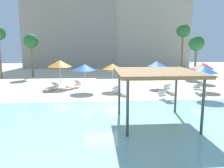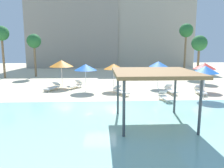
# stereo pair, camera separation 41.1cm
# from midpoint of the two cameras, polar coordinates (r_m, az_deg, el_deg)

# --- Properties ---
(ground_plane) EXTENTS (80.00, 80.00, 0.00)m
(ground_plane) POSITION_cam_midpoint_polar(r_m,az_deg,el_deg) (15.84, -3.31, -5.92)
(ground_plane) COLOR beige
(lagoon_water) EXTENTS (44.00, 13.50, 0.04)m
(lagoon_water) POSITION_cam_midpoint_polar(r_m,az_deg,el_deg) (10.88, -2.80, -13.35)
(lagoon_water) COLOR #99D1C6
(lagoon_water) RESTS_ON ground
(shade_pavilion) EXTENTS (4.32, 4.32, 2.94)m
(shade_pavilion) POSITION_cam_midpoint_polar(r_m,az_deg,el_deg) (12.27, 10.30, 2.50)
(shade_pavilion) COLOR #42474C
(shade_pavilion) RESTS_ON ground
(beach_umbrella_blue_0) EXTENTS (2.09, 2.09, 2.69)m
(beach_umbrella_blue_0) POSITION_cam_midpoint_polar(r_m,az_deg,el_deg) (19.41, 21.94, 3.51)
(beach_umbrella_blue_0) COLOR silver
(beach_umbrella_blue_0) RESTS_ON ground
(beach_umbrella_orange_1) EXTENTS (1.96, 1.96, 2.55)m
(beach_umbrella_orange_1) POSITION_cam_midpoint_polar(r_m,az_deg,el_deg) (21.66, -0.36, 4.49)
(beach_umbrella_orange_1) COLOR silver
(beach_umbrella_orange_1) RESTS_ON ground
(beach_umbrella_blue_2) EXTENTS (1.92, 1.92, 2.69)m
(beach_umbrella_blue_2) POSITION_cam_midpoint_polar(r_m,az_deg,el_deg) (23.48, 10.89, 5.08)
(beach_umbrella_blue_2) COLOR silver
(beach_umbrella_blue_2) RESTS_ON ground
(beach_umbrella_orange_3) EXTENTS (2.46, 2.46, 2.79)m
(beach_umbrella_orange_3) POSITION_cam_midpoint_polar(r_m,az_deg,el_deg) (23.71, -13.67, 5.10)
(beach_umbrella_orange_3) COLOR silver
(beach_umbrella_orange_3) RESTS_ON ground
(beach_umbrella_blue_4) EXTENTS (2.14, 2.14, 2.57)m
(beach_umbrella_blue_4) POSITION_cam_midpoint_polar(r_m,az_deg,el_deg) (21.13, -7.57, 4.26)
(beach_umbrella_blue_4) COLOR silver
(beach_umbrella_blue_4) RESTS_ON ground
(beach_umbrella_red_5) EXTENTS (2.11, 2.11, 2.65)m
(beach_umbrella_red_5) POSITION_cam_midpoint_polar(r_m,az_deg,el_deg) (23.22, 21.69, 4.37)
(beach_umbrella_red_5) COLOR silver
(beach_umbrella_red_5) RESTS_ON ground
(lounge_chair_0) EXTENTS (0.84, 1.96, 0.74)m
(lounge_chair_0) POSITION_cam_midpoint_polar(r_m,az_deg,el_deg) (21.41, 20.75, -1.48)
(lounge_chair_0) COLOR white
(lounge_chair_0) RESTS_ON ground
(lounge_chair_1) EXTENTS (1.40, 1.96, 0.74)m
(lounge_chair_1) POSITION_cam_midpoint_polar(r_m,az_deg,el_deg) (22.31, -15.69, -0.76)
(lounge_chair_1) COLOR white
(lounge_chair_1) RESTS_ON ground
(lounge_chair_2) EXTENTS (0.82, 1.95, 0.74)m
(lounge_chair_2) POSITION_cam_midpoint_polar(r_m,az_deg,el_deg) (18.07, 12.75, -3.08)
(lounge_chair_2) COLOR white
(lounge_chair_2) RESTS_ON ground
(lounge_chair_3) EXTENTS (0.73, 1.93, 0.74)m
(lounge_chair_3) POSITION_cam_midpoint_polar(r_m,az_deg,el_deg) (21.01, 13.94, -1.33)
(lounge_chair_3) COLOR white
(lounge_chair_3) RESTS_ON ground
(lounge_chair_4) EXTENTS (1.49, 1.94, 0.74)m
(lounge_chair_4) POSITION_cam_midpoint_polar(r_m,az_deg,el_deg) (23.04, -10.12, -0.22)
(lounge_chair_4) COLOR white
(lounge_chair_4) RESTS_ON ground
(lounge_chair_5) EXTENTS (1.37, 1.97, 0.74)m
(lounge_chair_5) POSITION_cam_midpoint_polar(r_m,az_deg,el_deg) (19.78, 1.45, -1.73)
(lounge_chair_5) COLOR white
(lounge_chair_5) RESTS_ON ground
(palm_tree_0) EXTENTS (1.90, 1.90, 5.51)m
(palm_tree_0) POSITION_cam_midpoint_polar(r_m,az_deg,el_deg) (29.93, 20.39, 9.53)
(palm_tree_0) COLOR brown
(palm_tree_0) RESTS_ON ground
(palm_tree_1) EXTENTS (1.90, 1.90, 5.82)m
(palm_tree_1) POSITION_cam_midpoint_polar(r_m,az_deg,el_deg) (32.59, -20.32, 10.04)
(palm_tree_1) COLOR brown
(palm_tree_1) RESTS_ON ground
(palm_tree_3) EXTENTS (1.90, 1.90, 7.30)m
(palm_tree_3) POSITION_cam_midpoint_polar(r_m,az_deg,el_deg) (33.68, 17.36, 12.54)
(palm_tree_3) COLOR brown
(palm_tree_3) RESTS_ON ground
(hotel_block_0) EXTENTS (17.24, 9.02, 14.47)m
(hotel_block_0) POSITION_cam_midpoint_polar(r_m,az_deg,el_deg) (47.38, -10.74, 13.25)
(hotel_block_0) COLOR #9E9384
(hotel_block_0) RESTS_ON ground
(hotel_block_1) EXTENTS (16.79, 11.08, 15.95)m
(hotel_block_1) POSITION_cam_midpoint_polar(r_m,az_deg,el_deg) (49.61, 7.57, 14.03)
(hotel_block_1) COLOR #B2A893
(hotel_block_1) RESTS_ON ground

